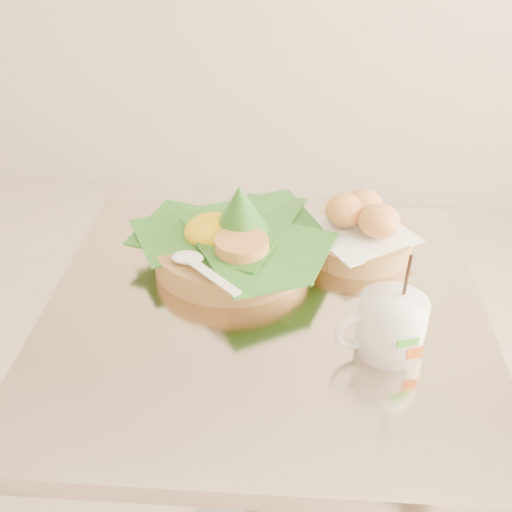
# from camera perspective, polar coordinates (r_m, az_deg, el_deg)

# --- Properties ---
(cafe_table) EXTENTS (0.75, 0.75, 0.75)m
(cafe_table) POSITION_cam_1_polar(r_m,az_deg,el_deg) (1.17, 0.69, -13.22)
(cafe_table) COLOR gray
(cafe_table) RESTS_ON floor
(rice_basket) EXTENTS (0.34, 0.34, 0.17)m
(rice_basket) POSITION_cam_1_polar(r_m,az_deg,el_deg) (1.11, -2.20, 1.42)
(rice_basket) COLOR tan
(rice_basket) RESTS_ON cafe_table
(bread_basket) EXTENTS (0.23, 0.23, 0.10)m
(bread_basket) POSITION_cam_1_polar(r_m,az_deg,el_deg) (1.16, 9.18, 2.31)
(bread_basket) COLOR tan
(bread_basket) RESTS_ON cafe_table
(coffee_mug) EXTENTS (0.13, 0.10, 0.17)m
(coffee_mug) POSITION_cam_1_polar(r_m,az_deg,el_deg) (0.94, 11.78, -5.98)
(coffee_mug) COLOR white
(coffee_mug) RESTS_ON cafe_table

